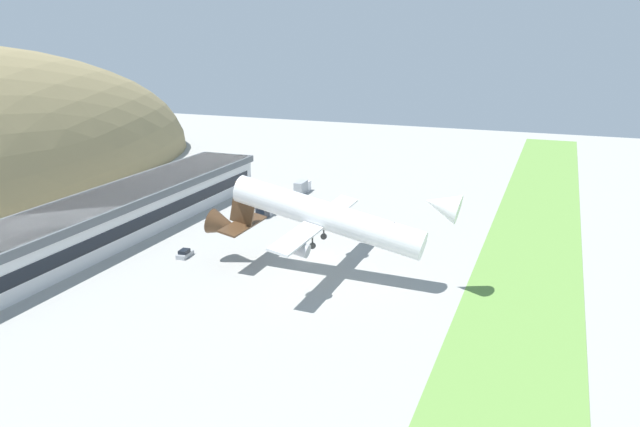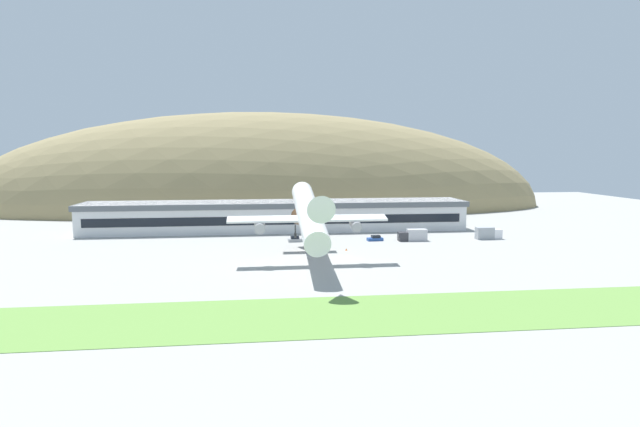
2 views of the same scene
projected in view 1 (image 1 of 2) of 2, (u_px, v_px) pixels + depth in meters
The scene contains 9 objects.
ground_plane at pixel (315, 257), 120.41m from camera, with size 349.81×349.81×0.00m, color #9E9E99.
grass_strip_foreground at pixel (525, 285), 106.94m from camera, with size 314.83×18.71×0.08m, color #669342.
terminal_building at pixel (82, 226), 122.34m from camera, with size 117.22×15.64×9.07m.
cargo_airplane at pixel (322, 217), 108.33m from camera, with size 34.33×46.63×13.97m.
service_car_0 at pixel (185, 254), 120.13m from camera, with size 4.14×2.16×1.52m.
service_car_1 at pixel (243, 223), 139.35m from camera, with size 4.43×2.20×1.46m.
fuel_truck at pixel (268, 208), 147.82m from camera, with size 7.90×2.65×3.20m.
box_truck at pixel (302, 187), 167.27m from camera, with size 7.24×2.42×3.34m.
traffic_cone_0 at pixel (274, 245), 125.97m from camera, with size 0.52×0.52×0.58m.
Camera 1 is at (-105.17, -41.75, 42.01)m, focal length 35.00 mm.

